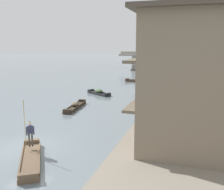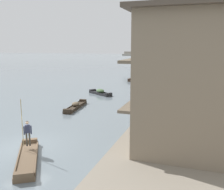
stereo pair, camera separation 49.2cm
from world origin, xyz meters
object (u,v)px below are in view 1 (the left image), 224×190
at_px(boat_midriver_upstream, 146,98).
at_px(mooring_post_dock_near, 144,110).
at_px(boat_upstream_distant, 75,106).
at_px(stone_bridge, 158,58).
at_px(boat_moored_third, 140,70).
at_px(mooring_post_dock_mid, 156,95).
at_px(boatman_person, 30,131).
at_px(boat_midriver_drifting, 137,81).
at_px(house_waterfront_second, 190,83).
at_px(boat_moored_nearest, 154,85).
at_px(boat_moored_far, 151,74).
at_px(house_waterfront_tall, 188,73).
at_px(boat_moored_second, 99,93).
at_px(house_waterfront_narrow, 192,58).
at_px(mooring_post_dock_far, 167,82).
at_px(boat_foreground_poled, 31,159).
at_px(house_waterfront_nearest, 195,76).

height_order(boat_midriver_upstream, mooring_post_dock_near, mooring_post_dock_near).
distance_m(boat_upstream_distant, stone_bridge, 52.97).
height_order(boat_moored_third, mooring_post_dock_mid, mooring_post_dock_mid).
xyz_separation_m(boatman_person, boat_midriver_drifting, (-0.52, 34.57, -1.33)).
height_order(boat_midriver_upstream, house_waterfront_second, house_waterfront_second).
relative_size(boat_moored_nearest, house_waterfront_second, 0.53).
height_order(boat_moored_far, stone_bridge, stone_bridge).
bearing_deg(house_waterfront_second, boat_moored_nearest, 106.31).
bearing_deg(house_waterfront_tall, boat_moored_second, 162.81).
distance_m(boatman_person, house_waterfront_narrow, 27.22).
bearing_deg(mooring_post_dock_far, house_waterfront_narrow, -29.21).
bearing_deg(boat_midriver_drifting, boat_upstream_distant, -95.20).
relative_size(boat_midriver_drifting, mooring_post_dock_near, 5.34).
bearing_deg(mooring_post_dock_near, stone_bridge, 96.47).
height_order(boat_foreground_poled, house_waterfront_nearest, house_waterfront_nearest).
distance_m(house_waterfront_second, stone_bridge, 56.49).
bearing_deg(house_waterfront_narrow, house_waterfront_tall, -91.25).
height_order(boat_midriver_drifting, house_waterfront_second, house_waterfront_second).
bearing_deg(boat_moored_nearest, boatman_person, -96.15).
height_order(boat_moored_far, house_waterfront_nearest, house_waterfront_nearest).
xyz_separation_m(boat_moored_second, mooring_post_dock_near, (8.66, -11.68, 0.89)).
height_order(boat_moored_far, boat_midriver_upstream, boat_midriver_upstream).
height_order(boatman_person, house_waterfront_nearest, house_waterfront_nearest).
bearing_deg(boat_midriver_drifting, house_waterfront_nearest, -72.41).
distance_m(boat_moored_nearest, house_waterfront_second, 22.16).
height_order(boat_moored_far, house_waterfront_narrow, house_waterfront_narrow).
height_order(boat_upstream_distant, mooring_post_dock_mid, mooring_post_dock_mid).
relative_size(boat_midriver_upstream, house_waterfront_narrow, 0.44).
bearing_deg(mooring_post_dock_far, boatman_person, -101.70).
bearing_deg(house_waterfront_nearest, boat_upstream_distant, 142.37).
bearing_deg(boat_moored_nearest, boat_midriver_drifting, 129.91).
xyz_separation_m(mooring_post_dock_near, mooring_post_dock_mid, (0.00, 7.42, 0.01)).
bearing_deg(house_waterfront_second, boat_moored_far, 103.79).
bearing_deg(boat_upstream_distant, house_waterfront_nearest, -37.63).
relative_size(boat_moored_nearest, boat_upstream_distant, 0.77).
height_order(boat_moored_third, boat_upstream_distant, boat_upstream_distant).
height_order(boat_midriver_upstream, house_waterfront_nearest, house_waterfront_nearest).
bearing_deg(stone_bridge, boat_midriver_drifting, -89.67).
height_order(boat_foreground_poled, mooring_post_dock_far, mooring_post_dock_far).
relative_size(house_waterfront_tall, house_waterfront_narrow, 0.90).
relative_size(boat_foreground_poled, boat_moored_second, 1.20).
distance_m(boat_midriver_upstream, house_waterfront_narrow, 9.47).
height_order(boat_foreground_poled, boat_midriver_upstream, boat_midriver_upstream).
xyz_separation_m(boat_midriver_upstream, stone_bridge, (-4.62, 45.50, 3.06)).
bearing_deg(boat_foreground_poled, boat_moored_second, 99.81).
xyz_separation_m(boatman_person, house_waterfront_second, (9.38, 9.09, 2.22)).
height_order(mooring_post_dock_near, mooring_post_dock_mid, mooring_post_dock_mid).
relative_size(boatman_person, house_waterfront_narrow, 0.35).
height_order(boat_moored_nearest, house_waterfront_second, house_waterfront_second).
bearing_deg(house_waterfront_tall, mooring_post_dock_far, 107.34).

